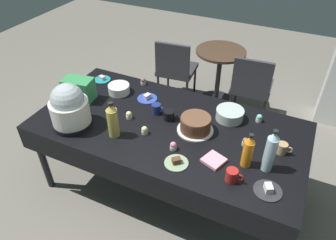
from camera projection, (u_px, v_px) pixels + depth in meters
ground at (168, 186)px, 3.02m from camera, size 9.00×9.00×0.00m
potluck_table at (168, 131)px, 2.60m from camera, size 2.20×1.10×0.75m
frosted_layer_cake at (196, 124)px, 2.47m from camera, size 0.29×0.29×0.13m
slow_cooker at (69, 108)px, 2.46m from camera, size 0.32×0.32×0.38m
glass_salad_bowl at (230, 114)px, 2.60m from camera, size 0.23×0.23×0.09m
ceramic_snack_bowl at (119, 89)px, 2.92m from camera, size 0.20×0.20×0.08m
dessert_plate_sage at (176, 162)px, 2.21m from camera, size 0.17×0.17×0.05m
dessert_plate_teal at (102, 79)px, 3.12m from camera, size 0.16×0.16×0.04m
dessert_plate_cobalt at (147, 98)px, 2.85m from camera, size 0.18×0.18×0.05m
dessert_plate_charcoal at (268, 190)px, 2.01m from camera, size 0.19×0.19×0.05m
cupcake_berry at (145, 130)px, 2.46m from camera, size 0.05×0.05×0.07m
cupcake_mint at (173, 146)px, 2.31m from camera, size 0.05×0.05×0.07m
cupcake_vanilla at (259, 118)px, 2.58m from camera, size 0.05×0.05×0.07m
cupcake_lemon at (129, 115)px, 2.61m from camera, size 0.05×0.05×0.07m
cupcake_rose at (245, 142)px, 2.35m from camera, size 0.05×0.05×0.07m
cupcake_cocoa at (143, 81)px, 3.05m from camera, size 0.05×0.05×0.07m
soda_bottle_ginger_ale at (113, 120)px, 2.38m from camera, size 0.09×0.09×0.31m
soda_bottle_orange_juice at (248, 151)px, 2.13m from camera, size 0.07×0.07×0.28m
soda_bottle_water at (270, 152)px, 2.08m from camera, size 0.08×0.08×0.34m
coffee_mug_navy at (157, 109)px, 2.66m from camera, size 0.12×0.08×0.09m
coffee_mug_red at (232, 175)px, 2.06m from camera, size 0.12×0.08×0.09m
coffee_mug_tan at (282, 148)px, 2.28m from camera, size 0.11×0.07×0.08m
coffee_mug_black at (169, 115)px, 2.60m from camera, size 0.13×0.09×0.08m
soda_carton at (79, 89)px, 2.81m from camera, size 0.28×0.20×0.20m
paper_napkin_stack at (214, 160)px, 2.22m from camera, size 0.18×0.18×0.02m
maroon_chair_left at (175, 67)px, 3.88m from camera, size 0.48×0.48×0.85m
maroon_chair_right at (252, 84)px, 3.56m from camera, size 0.47×0.47×0.85m
round_cafe_table at (219, 67)px, 3.87m from camera, size 0.60×0.60×0.72m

